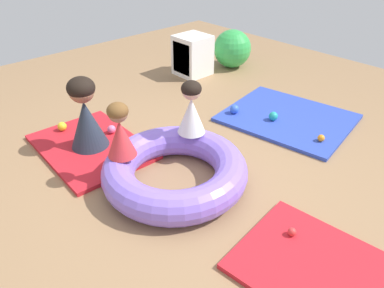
{
  "coord_description": "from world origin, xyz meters",
  "views": [
    {
      "loc": [
        1.99,
        -1.74,
        1.99
      ],
      "look_at": [
        0.04,
        0.06,
        0.32
      ],
      "focal_mm": 34.13,
      "sensor_mm": 36.0,
      "label": 1
    }
  ],
  "objects": [
    {
      "name": "gym_mat_near_right",
      "position": [
        -0.95,
        -0.39,
        0.02
      ],
      "size": [
        1.26,
        0.93,
        0.04
      ],
      "primitive_type": "cube",
      "rotation": [
        0.0,
        0.0,
        -0.04
      ],
      "color": "red",
      "rests_on": "ground"
    },
    {
      "name": "play_ball_blue",
      "position": [
        -0.44,
        1.17,
        0.09
      ],
      "size": [
        0.1,
        0.1,
        0.1
      ],
      "primitive_type": "sphere",
      "color": "blue",
      "rests_on": "gym_mat_far_left"
    },
    {
      "name": "play_ball_pink",
      "position": [
        -1.01,
        -0.11,
        0.08
      ],
      "size": [
        0.09,
        0.09,
        0.09
      ],
      "primitive_type": "sphere",
      "color": "pink",
      "rests_on": "gym_mat_near_right"
    },
    {
      "name": "storage_cube",
      "position": [
        -1.75,
        1.7,
        0.28
      ],
      "size": [
        0.44,
        0.44,
        0.56
      ],
      "color": "white",
      "rests_on": "ground"
    },
    {
      "name": "gym_mat_far_left",
      "position": [
        0.03,
        1.56,
        0.02
      ],
      "size": [
        1.5,
        1.34,
        0.04
      ],
      "primitive_type": "cube",
      "rotation": [
        0.0,
        0.0,
        0.16
      ],
      "color": "#2D47B7",
      "rests_on": "ground"
    },
    {
      "name": "ground_plane",
      "position": [
        0.0,
        0.0,
        0.0
      ],
      "size": [
        8.0,
        8.0,
        0.0
      ],
      "primitive_type": "plane",
      "color": "#93704C"
    },
    {
      "name": "play_ball_yellow",
      "position": [
        -1.41,
        -0.47,
        0.09
      ],
      "size": [
        0.09,
        0.09,
        0.09
      ],
      "primitive_type": "sphere",
      "color": "yellow",
      "rests_on": "gym_mat_near_right"
    },
    {
      "name": "play_ball_red",
      "position": [
        1.11,
        0.05,
        0.07
      ],
      "size": [
        0.06,
        0.06,
        0.06
      ],
      "primitive_type": "sphere",
      "color": "red",
      "rests_on": "gym_mat_far_right"
    },
    {
      "name": "child_in_white",
      "position": [
        -0.16,
        0.25,
        0.52
      ],
      "size": [
        0.34,
        0.34,
        0.5
      ],
      "rotation": [
        0.0,
        0.0,
        2.73
      ],
      "color": "white",
      "rests_on": "inflatable_cushion"
    },
    {
      "name": "child_in_red",
      "position": [
        -0.28,
        -0.44,
        0.51
      ],
      "size": [
        0.31,
        0.31,
        0.48
      ],
      "rotation": [
        0.0,
        0.0,
        1.92
      ],
      "color": "red",
      "rests_on": "inflatable_cushion"
    },
    {
      "name": "play_ball_orange",
      "position": [
        0.57,
        1.36,
        0.08
      ],
      "size": [
        0.07,
        0.07,
        0.07
      ],
      "primitive_type": "sphere",
      "color": "orange",
      "rests_on": "gym_mat_far_left"
    },
    {
      "name": "play_ball_teal",
      "position": [
        -0.03,
        1.36,
        0.09
      ],
      "size": [
        0.1,
        0.1,
        0.1
      ],
      "primitive_type": "sphere",
      "color": "teal",
      "rests_on": "gym_mat_far_left"
    },
    {
      "name": "inflatable_cushion",
      "position": [
        0.04,
        -0.14,
        0.14
      ],
      "size": [
        1.24,
        1.24,
        0.28
      ],
      "primitive_type": "torus",
      "color": "#8466E0",
      "rests_on": "ground"
    },
    {
      "name": "exercise_ball_large",
      "position": [
        -1.56,
        2.37,
        0.28
      ],
      "size": [
        0.56,
        0.56,
        0.56
      ],
      "primitive_type": "sphere",
      "color": "green",
      "rests_on": "ground"
    },
    {
      "name": "adult_seated",
      "position": [
        -0.95,
        -0.39,
        0.39
      ],
      "size": [
        0.4,
        0.4,
        0.72
      ],
      "rotation": [
        0.0,
        0.0,
        3.23
      ],
      "color": "#232D3D",
      "rests_on": "gym_mat_near_right"
    }
  ]
}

